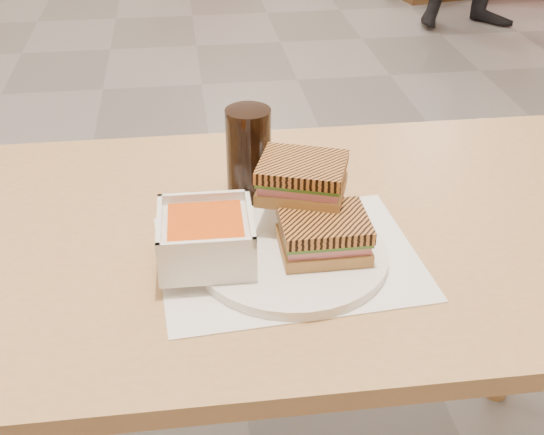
{
  "coord_description": "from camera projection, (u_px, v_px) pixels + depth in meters",
  "views": [
    {
      "loc": [
        -0.1,
        -2.81,
        1.34
      ],
      "look_at": [
        0.01,
        -2.0,
        0.82
      ],
      "focal_mm": 46.31,
      "sensor_mm": 36.0,
      "label": 1
    }
  ],
  "objects": [
    {
      "name": "main_table",
      "position": [
        311.0,
        283.0,
        1.14
      ],
      "size": [
        1.2,
        0.71,
        0.75
      ],
      "color": "tan",
      "rests_on": "ground"
    },
    {
      "name": "panini_lower",
      "position": [
        324.0,
        234.0,
        0.98
      ],
      "size": [
        0.12,
        0.1,
        0.05
      ],
      "color": "#B57C47",
      "rests_on": "plate"
    },
    {
      "name": "soup_bowl",
      "position": [
        206.0,
        239.0,
        0.96
      ],
      "size": [
        0.13,
        0.13,
        0.07
      ],
      "color": "white",
      "rests_on": "plate"
    },
    {
      "name": "plate",
      "position": [
        292.0,
        255.0,
        1.0
      ],
      "size": [
        0.27,
        0.27,
        0.01
      ],
      "color": "white",
      "rests_on": "tray_liner"
    },
    {
      "name": "cola_glass",
      "position": [
        249.0,
        155.0,
        1.12
      ],
      "size": [
        0.07,
        0.07,
        0.15
      ],
      "color": "black",
      "rests_on": "main_table"
    },
    {
      "name": "panini_upper",
      "position": [
        302.0,
        178.0,
        1.02
      ],
      "size": [
        0.15,
        0.14,
        0.06
      ],
      "color": "#B57C47",
      "rests_on": "panini_lower"
    },
    {
      "name": "tray_liner",
      "position": [
        288.0,
        257.0,
        1.01
      ],
      "size": [
        0.39,
        0.31,
        0.0
      ],
      "color": "white",
      "rests_on": "main_table"
    }
  ]
}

